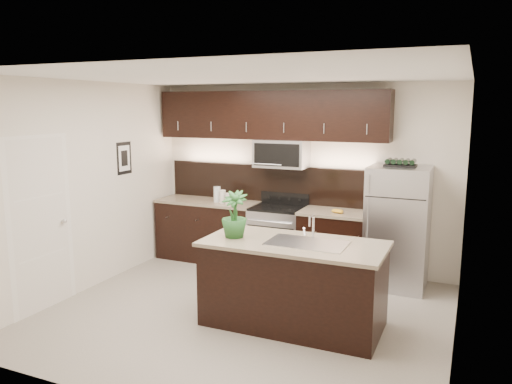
{
  "coord_description": "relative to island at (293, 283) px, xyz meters",
  "views": [
    {
      "loc": [
        2.31,
        -4.96,
        2.38
      ],
      "look_at": [
        -0.1,
        0.55,
        1.34
      ],
      "focal_mm": 35.0,
      "sensor_mm": 36.0,
      "label": 1
    }
  ],
  "objects": [
    {
      "name": "french_press",
      "position": [
        0.57,
        1.68,
        0.58
      ],
      "size": [
        0.1,
        0.1,
        0.29
      ],
      "rotation": [
        0.0,
        0.0,
        0.04
      ],
      "color": "silver",
      "rests_on": "counter_run"
    },
    {
      "name": "refrigerator",
      "position": [
        0.85,
        1.67,
        0.33
      ],
      "size": [
        0.78,
        0.7,
        1.61
      ],
      "primitive_type": "cube",
      "color": "#B2B2B7",
      "rests_on": "ground"
    },
    {
      "name": "room_walls",
      "position": [
        -0.71,
        0.01,
        1.22
      ],
      "size": [
        4.52,
        4.02,
        2.71
      ],
      "color": "beige",
      "rests_on": "ground"
    },
    {
      "name": "counter_run",
      "position": [
        -1.06,
        1.73,
        -0.0
      ],
      "size": [
        3.51,
        0.65,
        0.94
      ],
      "color": "black",
      "rests_on": "ground"
    },
    {
      "name": "plant",
      "position": [
        -0.67,
        -0.07,
        0.73
      ],
      "size": [
        0.31,
        0.31,
        0.52
      ],
      "primitive_type": "imported",
      "rotation": [
        0.0,
        0.0,
        0.06
      ],
      "color": "#225522",
      "rests_on": "island"
    },
    {
      "name": "island",
      "position": [
        0.0,
        0.0,
        0.0
      ],
      "size": [
        1.96,
        0.96,
        0.94
      ],
      "color": "black",
      "rests_on": "ground"
    },
    {
      "name": "upper_fixtures",
      "position": [
        -1.03,
        1.88,
        1.67
      ],
      "size": [
        3.49,
        0.4,
        1.66
      ],
      "color": "black",
      "rests_on": "counter_run"
    },
    {
      "name": "wine_rack",
      "position": [
        0.85,
        1.67,
        1.18
      ],
      "size": [
        0.4,
        0.25,
        0.1
      ],
      "color": "black",
      "rests_on": "refrigerator"
    },
    {
      "name": "sink_faucet",
      "position": [
        0.15,
        0.01,
        0.48
      ],
      "size": [
        0.84,
        0.5,
        0.28
      ],
      "color": "silver",
      "rests_on": "island"
    },
    {
      "name": "ground",
      "position": [
        -0.6,
        0.04,
        -0.47
      ],
      "size": [
        4.5,
        4.5,
        0.0
      ],
      "primitive_type": "plane",
      "color": "gray",
      "rests_on": "ground"
    },
    {
      "name": "canisters",
      "position": [
        -1.74,
        1.65,
        0.57
      ],
      "size": [
        0.33,
        0.19,
        0.24
      ],
      "rotation": [
        0.0,
        0.0,
        -0.39
      ],
      "color": "silver",
      "rests_on": "counter_run"
    },
    {
      "name": "bananas",
      "position": [
        0.02,
        1.65,
        0.49
      ],
      "size": [
        0.21,
        0.19,
        0.05
      ],
      "primitive_type": "ellipsoid",
      "rotation": [
        0.0,
        0.0,
        -0.37
      ],
      "color": "gold",
      "rests_on": "counter_run"
    }
  ]
}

